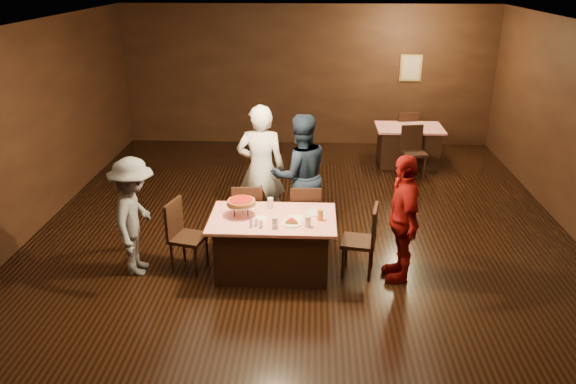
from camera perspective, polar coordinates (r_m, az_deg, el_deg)
The scene contains 23 objects.
room at distance 7.39m, azimuth 1.52°, elevation 9.54°, with size 10.00×10.04×3.02m.
main_table at distance 7.29m, azimuth -1.54°, elevation -5.35°, with size 1.60×1.00×0.77m, color red.
back_table at distance 11.51m, azimuth 12.09°, elevation 4.64°, with size 1.30×0.90×0.77m, color #AC0E0B.
chair_far_left at distance 7.96m, azimuth -4.03°, elevation -2.21°, with size 0.42×0.42×0.95m, color black.
chair_far_right at distance 7.91m, azimuth 1.74°, elevation -2.33°, with size 0.42×0.42×0.95m, color black.
chair_end_left at distance 7.41m, azimuth -10.09°, elevation -4.46°, with size 0.42×0.42×0.95m, color black.
chair_end_right at distance 7.26m, azimuth 7.18°, elevation -4.86°, with size 0.42×0.42×0.95m, color black.
chair_back_near at distance 10.83m, azimuth 12.68°, elevation 3.98°, with size 0.42×0.42×0.95m, color black.
chair_back_far at distance 12.06m, azimuth 11.70°, elevation 5.91°, with size 0.42×0.42×0.95m, color black.
diner_white_jacket at distance 8.24m, azimuth -2.76°, elevation 2.34°, with size 0.70×0.46×1.93m, color silver.
diner_navy_hoodie at distance 8.14m, azimuth 1.26°, elevation 1.71°, with size 0.88×0.69×1.82m, color #152034.
diner_grey_knit at distance 7.37m, azimuth -15.32°, elevation -2.45°, with size 1.01×0.58×1.56m, color slate.
diner_red_shirt at distance 7.10m, azimuth 11.56°, elevation -2.63°, with size 0.97×0.40×1.66m, color maroon.
pizza_stand at distance 7.13m, azimuth -4.76°, elevation -1.03°, with size 0.38×0.38×0.22m.
plate_with_slice at distance 6.94m, azimuth 0.38°, elevation -3.07°, with size 0.25×0.25×0.06m.
plate_empty at distance 7.24m, azimuth 2.86°, elevation -2.13°, with size 0.25×0.25×0.01m, color white.
glass_front_left at distance 6.82m, azimuth -1.34°, elevation -3.12°, with size 0.08×0.08×0.14m, color silver.
glass_front_right at distance 6.85m, azimuth 2.03°, elevation -3.01°, with size 0.08×0.08×0.14m, color silver.
glass_amber at distance 7.03m, azimuth 3.28°, elevation -2.34°, with size 0.08×0.08×0.14m, color #BF7F26.
glass_back at distance 7.37m, azimuth -1.80°, elevation -1.12°, with size 0.08×0.08×0.14m, color silver.
condiments at distance 6.86m, azimuth -3.25°, elevation -3.18°, with size 0.17×0.10×0.09m.
napkin_center at distance 7.11m, azimuth 0.84°, elevation -2.62°, with size 0.16×0.16×0.01m, color white.
napkin_left at distance 7.09m, azimuth -2.81°, elevation -2.72°, with size 0.16×0.16×0.01m, color white.
Camera 1 is at (0.15, -7.21, 3.75)m, focal length 35.00 mm.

